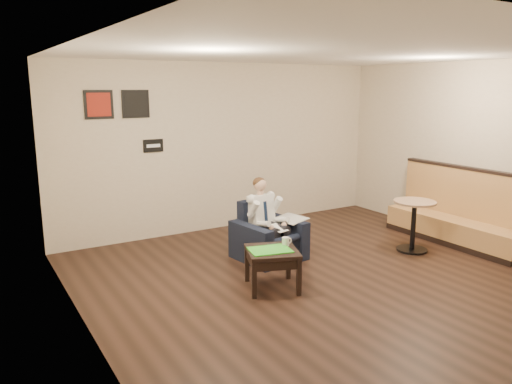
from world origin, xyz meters
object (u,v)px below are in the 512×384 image
green_folder (270,250)px  coffee_mug (286,241)px  seated_man (274,223)px  side_table (272,269)px  smartphone (274,245)px  cafe_table (413,226)px  banquette (455,206)px  armchair (269,231)px

green_folder → coffee_mug: bearing=12.4°
seated_man → side_table: size_ratio=1.84×
side_table → smartphone: smartphone is taller
side_table → green_folder: 0.25m
seated_man → green_folder: size_ratio=2.24×
smartphone → cafe_table: (2.45, -0.04, -0.11)m
coffee_mug → cafe_table: 2.34m
green_folder → cafe_table: bearing=2.4°
seated_man → cafe_table: bearing=-27.5°
smartphone → coffee_mug: bearing=-7.1°
seated_man → side_table: bearing=-132.0°
green_folder → banquette: (3.46, 0.05, 0.09)m
side_table → coffee_mug: size_ratio=5.79×
side_table → coffee_mug: (0.23, 0.05, 0.30)m
cafe_table → side_table: bearing=-177.7°
green_folder → coffee_mug: 0.28m
seated_man → smartphone: 0.82m
coffee_mug → armchair: bearing=70.0°
coffee_mug → banquette: bearing=-0.1°
armchair → cafe_table: armchair is taller
armchair → green_folder: (-0.59, -0.94, 0.09)m
smartphone → cafe_table: 2.46m
armchair → cafe_table: size_ratio=1.09×
cafe_table → smartphone: bearing=179.1°
smartphone → green_folder: bearing=-104.0°
seated_man → coffee_mug: 0.84m
side_table → coffee_mug: coffee_mug is taller
armchair → seated_man: size_ratio=0.75×
armchair → seated_man: seated_man is taller
side_table → seated_man: bearing=55.7°
coffee_mug → seated_man: bearing=66.7°
coffee_mug → banquette: banquette is taller
armchair → banquette: banquette is taller
green_folder → cafe_table: (2.60, 0.11, -0.11)m
armchair → side_table: (-0.55, -0.93, -0.16)m
side_table → coffee_mug: 0.38m
seated_man → banquette: banquette is taller
green_folder → coffee_mug: (0.27, 0.06, 0.05)m
seated_man → cafe_table: seated_man is taller
green_folder → smartphone: bearing=44.7°
coffee_mug → cafe_table: cafe_table is taller
smartphone → cafe_table: cafe_table is taller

